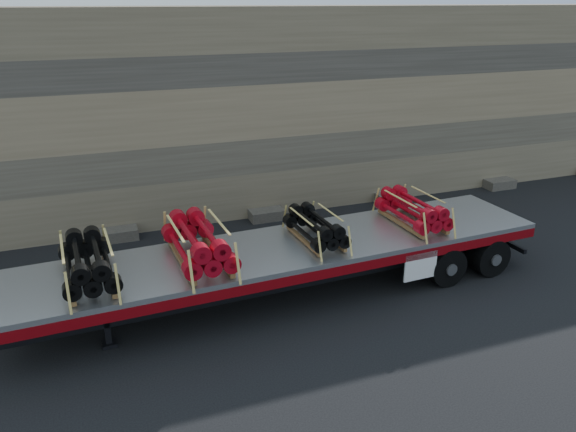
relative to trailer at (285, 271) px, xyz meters
name	(u,v)px	position (x,y,z in m)	size (l,w,h in m)	color
ground	(251,290)	(-0.76, 0.56, -0.70)	(120.00, 120.00, 0.00)	black
rock_wall	(194,114)	(-0.76, 7.06, 2.80)	(44.00, 3.00, 7.00)	#7A6B54
trailer	(285,271)	(0.00, 0.00, 0.00)	(13.96, 2.68, 1.40)	#B2B5BA
bundle_front	(88,263)	(-4.69, -0.21, 1.11)	(1.16, 2.32, 0.82)	black
bundle_midfront	(199,244)	(-2.21, -0.10, 1.15)	(1.26, 2.52, 0.90)	#B10919
bundle_midrear	(316,228)	(0.84, 0.04, 1.05)	(0.99, 1.99, 0.71)	black
bundle_rear	(413,211)	(3.80, 0.17, 1.09)	(1.09, 2.19, 0.78)	#B10919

